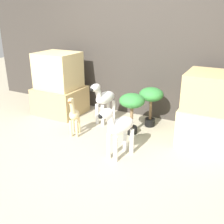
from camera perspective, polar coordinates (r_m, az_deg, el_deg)
name	(u,v)px	position (r m, az deg, el deg)	size (l,w,h in m)	color
ground_plane	(89,156)	(3.37, -5.00, -9.59)	(14.00, 14.00, 0.00)	#B2A88E
wall_back	(141,51)	(4.42, 6.39, 13.02)	(6.40, 0.08, 2.20)	#38332D
rock_pillar_left	(59,86)	(4.67, -11.37, 5.52)	(0.78, 0.70, 1.07)	tan
rock_pillar_right	(212,111)	(3.71, 20.91, 0.17)	(0.78, 0.70, 0.99)	#DBC184
zebra_right	(118,127)	(3.16, 1.40, -3.25)	(0.32, 0.56, 0.70)	white
zebra_left	(104,99)	(4.17, -1.80, 2.92)	(0.26, 0.56, 0.70)	white
giraffe_figurine	(74,115)	(3.79, -8.29, -0.73)	(0.22, 0.35, 0.62)	beige
potted_palm_front	(132,104)	(3.78, 4.36, 1.70)	(0.37, 0.37, 0.61)	black
potted_palm_back	(151,97)	(4.07, 8.52, 3.15)	(0.37, 0.37, 0.63)	black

